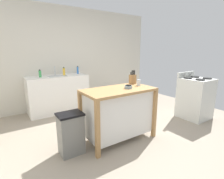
{
  "coord_description": "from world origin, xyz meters",
  "views": [
    {
      "loc": [
        -1.55,
        -2.13,
        1.51
      ],
      "look_at": [
        0.06,
        0.28,
        0.84
      ],
      "focal_mm": 27.34,
      "sensor_mm": 36.0,
      "label": 1
    }
  ],
  "objects_px": {
    "sink_faucet": "(55,71)",
    "bottle_hand_soap": "(78,70)",
    "trash_bin": "(71,133)",
    "bottle_spray_cleaner": "(64,71)",
    "knife_block": "(133,79)",
    "drinking_cup": "(139,83)",
    "stove": "(195,98)",
    "bottle_dish_soap": "(40,74)",
    "bowl_ceramic_wide": "(128,87)",
    "kitchen_island": "(119,111)"
  },
  "relations": [
    {
      "from": "knife_block",
      "to": "bottle_spray_cleaner",
      "type": "distance_m",
      "value": 1.92
    },
    {
      "from": "bottle_hand_soap",
      "to": "bowl_ceramic_wide",
      "type": "bearing_deg",
      "value": -89.71
    },
    {
      "from": "knife_block",
      "to": "bottle_hand_soap",
      "type": "bearing_deg",
      "value": 100.51
    },
    {
      "from": "drinking_cup",
      "to": "trash_bin",
      "type": "bearing_deg",
      "value": 179.36
    },
    {
      "from": "bottle_spray_cleaner",
      "to": "bottle_dish_soap",
      "type": "bearing_deg",
      "value": -175.67
    },
    {
      "from": "trash_bin",
      "to": "kitchen_island",
      "type": "bearing_deg",
      "value": -2.39
    },
    {
      "from": "sink_faucet",
      "to": "stove",
      "type": "xyz_separation_m",
      "value": [
        2.44,
        -2.28,
        -0.55
      ]
    },
    {
      "from": "kitchen_island",
      "to": "bottle_spray_cleaner",
      "type": "height_order",
      "value": "bottle_spray_cleaner"
    },
    {
      "from": "kitchen_island",
      "to": "sink_faucet",
      "type": "distance_m",
      "value": 2.21
    },
    {
      "from": "bowl_ceramic_wide",
      "to": "drinking_cup",
      "type": "distance_m",
      "value": 0.32
    },
    {
      "from": "bottle_spray_cleaner",
      "to": "trash_bin",
      "type": "bearing_deg",
      "value": -106.83
    },
    {
      "from": "bowl_ceramic_wide",
      "to": "drinking_cup",
      "type": "xyz_separation_m",
      "value": [
        0.31,
        0.08,
        0.03
      ]
    },
    {
      "from": "trash_bin",
      "to": "bottle_spray_cleaner",
      "type": "xyz_separation_m",
      "value": [
        0.59,
        1.95,
        0.68
      ]
    },
    {
      "from": "sink_faucet",
      "to": "bottle_dish_soap",
      "type": "height_order",
      "value": "sink_faucet"
    },
    {
      "from": "sink_faucet",
      "to": "bottle_dish_soap",
      "type": "xyz_separation_m",
      "value": [
        -0.38,
        -0.15,
        -0.03
      ]
    },
    {
      "from": "kitchen_island",
      "to": "trash_bin",
      "type": "bearing_deg",
      "value": 177.61
    },
    {
      "from": "kitchen_island",
      "to": "bottle_hand_soap",
      "type": "distance_m",
      "value": 2.1
    },
    {
      "from": "trash_bin",
      "to": "drinking_cup",
      "type": "bearing_deg",
      "value": -0.64
    },
    {
      "from": "drinking_cup",
      "to": "bottle_hand_soap",
      "type": "bearing_deg",
      "value": 98.96
    },
    {
      "from": "bowl_ceramic_wide",
      "to": "bottle_spray_cleaner",
      "type": "bearing_deg",
      "value": 100.96
    },
    {
      "from": "bowl_ceramic_wide",
      "to": "bottle_dish_soap",
      "type": "height_order",
      "value": "bottle_dish_soap"
    },
    {
      "from": "bottle_dish_soap",
      "to": "bottle_hand_soap",
      "type": "xyz_separation_m",
      "value": [
        0.96,
        0.09,
        0.01
      ]
    },
    {
      "from": "bottle_hand_soap",
      "to": "stove",
      "type": "relative_size",
      "value": 0.2
    },
    {
      "from": "sink_faucet",
      "to": "bottle_hand_soap",
      "type": "distance_m",
      "value": 0.58
    },
    {
      "from": "drinking_cup",
      "to": "knife_block",
      "type": "bearing_deg",
      "value": 84.1
    },
    {
      "from": "bowl_ceramic_wide",
      "to": "bottle_spray_cleaner",
      "type": "height_order",
      "value": "bottle_spray_cleaner"
    },
    {
      "from": "knife_block",
      "to": "drinking_cup",
      "type": "height_order",
      "value": "knife_block"
    },
    {
      "from": "stove",
      "to": "drinking_cup",
      "type": "bearing_deg",
      "value": 172.65
    },
    {
      "from": "bottle_dish_soap",
      "to": "stove",
      "type": "height_order",
      "value": "bottle_dish_soap"
    },
    {
      "from": "sink_faucet",
      "to": "bottle_dish_soap",
      "type": "distance_m",
      "value": 0.41
    },
    {
      "from": "kitchen_island",
      "to": "bottle_dish_soap",
      "type": "bearing_deg",
      "value": 112.84
    },
    {
      "from": "bottle_hand_soap",
      "to": "trash_bin",
      "type": "bearing_deg",
      "value": -116.02
    },
    {
      "from": "kitchen_island",
      "to": "knife_block",
      "type": "relative_size",
      "value": 4.7
    },
    {
      "from": "kitchen_island",
      "to": "bowl_ceramic_wide",
      "type": "relative_size",
      "value": 9.4
    },
    {
      "from": "bottle_dish_soap",
      "to": "bowl_ceramic_wide",
      "type": "bearing_deg",
      "value": -64.2
    },
    {
      "from": "bowl_ceramic_wide",
      "to": "bottle_hand_soap",
      "type": "height_order",
      "value": "bottle_hand_soap"
    },
    {
      "from": "trash_bin",
      "to": "bottle_hand_soap",
      "type": "xyz_separation_m",
      "value": [
        0.98,
        2.0,
        0.68
      ]
    },
    {
      "from": "knife_block",
      "to": "bottle_hand_soap",
      "type": "xyz_separation_m",
      "value": [
        -0.34,
        1.82,
        0.01
      ]
    },
    {
      "from": "bottle_spray_cleaner",
      "to": "stove",
      "type": "bearing_deg",
      "value": -43.94
    },
    {
      "from": "knife_block",
      "to": "bottle_spray_cleaner",
      "type": "xyz_separation_m",
      "value": [
        -0.72,
        1.77,
        0.01
      ]
    },
    {
      "from": "knife_block",
      "to": "bottle_dish_soap",
      "type": "bearing_deg",
      "value": 126.87
    },
    {
      "from": "kitchen_island",
      "to": "stove",
      "type": "distance_m",
      "value": 2.01
    },
    {
      "from": "kitchen_island",
      "to": "bottle_spray_cleaner",
      "type": "bearing_deg",
      "value": 97.07
    },
    {
      "from": "knife_block",
      "to": "drinking_cup",
      "type": "bearing_deg",
      "value": -95.9
    },
    {
      "from": "sink_faucet",
      "to": "bottle_spray_cleaner",
      "type": "bearing_deg",
      "value": -30.06
    },
    {
      "from": "trash_bin",
      "to": "bottle_dish_soap",
      "type": "xyz_separation_m",
      "value": [
        0.02,
        1.91,
        0.67
      ]
    },
    {
      "from": "drinking_cup",
      "to": "stove",
      "type": "xyz_separation_m",
      "value": [
        1.55,
        -0.2,
        -0.49
      ]
    },
    {
      "from": "bottle_dish_soap",
      "to": "stove",
      "type": "distance_m",
      "value": 3.57
    },
    {
      "from": "knife_block",
      "to": "trash_bin",
      "type": "distance_m",
      "value": 1.49
    },
    {
      "from": "kitchen_island",
      "to": "bottle_spray_cleaner",
      "type": "distance_m",
      "value": 2.06
    }
  ]
}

